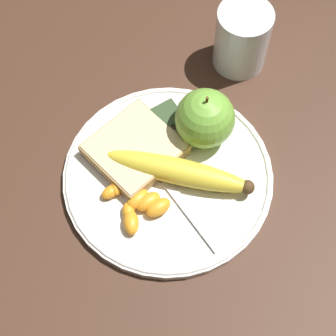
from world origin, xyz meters
TOP-DOWN VIEW (x-y plane):
  - ground_plane at (0.00, 0.00)m, footprint 3.00×3.00m
  - plate at (0.00, 0.00)m, footprint 0.28×0.28m
  - juice_glass at (-0.20, -0.11)m, footprint 0.08×0.08m
  - apple at (-0.07, -0.03)m, footprint 0.08×0.08m
  - banana at (-0.01, 0.01)m, footprint 0.16×0.17m
  - bread_slice at (0.02, -0.05)m, footprint 0.13×0.12m
  - fork at (0.01, 0.01)m, footprint 0.03×0.19m
  - jam_packet at (-0.04, -0.07)m, footprint 0.05×0.04m
  - orange_segment_0 at (0.04, 0.02)m, footprint 0.04×0.02m
  - orange_segment_1 at (0.05, 0.01)m, footprint 0.04×0.03m
  - orange_segment_2 at (0.08, 0.04)m, footprint 0.03×0.04m
  - orange_segment_3 at (0.08, -0.02)m, footprint 0.03×0.02m
  - orange_segment_4 at (0.07, -0.02)m, footprint 0.03×0.04m
  - orange_segment_5 at (0.02, -0.02)m, footprint 0.04×0.03m
  - orange_segment_6 at (0.04, 0.04)m, footprint 0.04×0.02m
  - orange_segment_7 at (0.07, 0.02)m, footprint 0.03×0.03m

SIDE VIEW (x-z plane):
  - ground_plane at x=0.00m, z-range 0.00..0.00m
  - plate at x=0.00m, z-range 0.00..0.02m
  - fork at x=0.01m, z-range 0.01..0.02m
  - orange_segment_7 at x=0.07m, z-range 0.01..0.03m
  - orange_segment_3 at x=0.08m, z-range 0.01..0.03m
  - orange_segment_4 at x=0.07m, z-range 0.01..0.03m
  - orange_segment_5 at x=0.02m, z-range 0.01..0.03m
  - orange_segment_2 at x=0.08m, z-range 0.01..0.03m
  - orange_segment_1 at x=0.05m, z-range 0.01..0.03m
  - orange_segment_6 at x=0.04m, z-range 0.01..0.03m
  - orange_segment_0 at x=0.04m, z-range 0.01..0.03m
  - jam_packet at x=-0.04m, z-range 0.01..0.03m
  - bread_slice at x=0.02m, z-range 0.01..0.03m
  - banana at x=-0.01m, z-range 0.01..0.05m
  - juice_glass at x=-0.20m, z-range 0.00..0.10m
  - apple at x=-0.07m, z-range 0.01..0.10m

